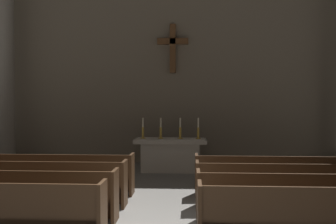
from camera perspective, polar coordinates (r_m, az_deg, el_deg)
pew_left_row_2 at (r=7.88m, az=-21.87°, el=-11.02°), size 3.91×0.50×0.95m
pew_left_row_3 at (r=8.80m, az=-18.99°, el=-9.64°), size 3.91×0.50×0.95m
pew_left_row_4 at (r=9.74m, az=-16.68°, el=-8.51°), size 3.91×0.50×0.95m
pew_right_row_1 at (r=6.51m, az=22.33°, el=-13.76°), size 3.91×0.50×0.95m
pew_right_row_2 at (r=7.46m, az=19.69°, el=-11.72°), size 3.91×0.50×0.95m
pew_right_row_3 at (r=8.42m, az=17.68°, el=-10.14°), size 3.91×0.50×0.95m
pew_right_row_4 at (r=9.40m, az=16.10°, el=-8.87°), size 3.91×0.50×0.95m
column_left_fourth at (r=14.30m, az=-22.89°, el=5.72°), size 1.18×1.18×6.61m
altar at (r=12.16m, az=0.36°, el=-6.11°), size 2.20×0.90×1.01m
candlestick_outer_left at (r=12.15m, az=-3.65°, el=-2.90°), size 0.16×0.16×0.64m
candlestick_inner_left at (r=12.10m, az=-1.06°, el=-2.92°), size 0.16×0.16×0.64m
candlestick_inner_right at (r=12.07m, az=1.78°, el=-2.93°), size 0.16×0.16×0.64m
candlestick_outer_right at (r=12.07m, az=4.40°, el=-2.93°), size 0.16×0.16×0.64m
apse_with_cross at (r=13.88m, az=0.73°, el=7.58°), size 12.58×0.45×7.20m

